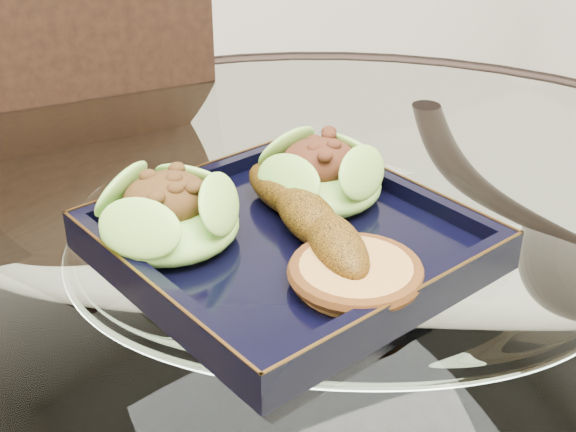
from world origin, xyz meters
name	(u,v)px	position (x,y,z in m)	size (l,w,h in m)	color
dining_table	(332,420)	(0.00, 0.00, 0.60)	(1.13, 1.13, 0.77)	white
dining_chair	(98,289)	(-0.13, 0.37, 0.55)	(0.44, 0.44, 0.99)	#321C10
navy_plate	(288,247)	(-0.03, 0.04, 0.77)	(0.27, 0.27, 0.02)	black
lettuce_wrap_left	(169,218)	(-0.12, 0.08, 0.80)	(0.11, 0.11, 0.04)	#58A630
lettuce_wrap_right	(321,178)	(0.03, 0.09, 0.80)	(0.11, 0.11, 0.04)	#5D8B28
roasted_plantain	(308,216)	(-0.01, 0.03, 0.80)	(0.19, 0.04, 0.04)	#68410A
crumb_patty	(356,275)	(-0.01, -0.05, 0.79)	(0.09, 0.09, 0.02)	#B4823C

